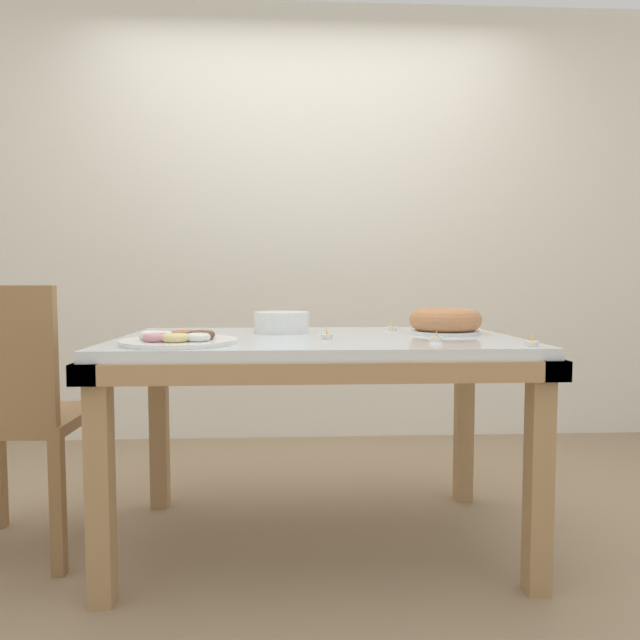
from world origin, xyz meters
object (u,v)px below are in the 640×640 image
Objects in this scene: chair at (13,409)px; cake_chocolate_round at (445,321)px; plate_stack at (281,322)px; tealight_near_front at (327,336)px; tealight_left_edge at (392,328)px; pastry_platter at (178,339)px; tealight_near_cakes at (532,343)px; tealight_right_edge at (436,338)px.

cake_chocolate_round is at bearing 6.04° from chair.
plate_stack is 0.31m from tealight_near_front.
pastry_platter is at bearing -148.88° from tealight_left_edge.
tealight_left_edge is (1.35, 0.30, 0.24)m from chair.
chair is at bearing -173.96° from cake_chocolate_round.
pastry_platter is 9.12× the size of tealight_near_front.
cake_chocolate_round is at bearing -7.30° from plate_stack.
tealight_left_edge is (0.76, 0.46, -0.00)m from pastry_platter.
tealight_left_edge and tealight_near_cakes have the same top height.
tealight_near_cakes is at bearing -6.61° from pastry_platter.
chair is 2.58× the size of pastry_platter.
chair is 23.50× the size of tealight_near_cakes.
tealight_right_edge is at bearing 2.64° from pastry_platter.
tealight_left_edge is at bearing 118.89° from tealight_near_cakes.
cake_chocolate_round is at bearing 22.23° from tealight_near_front.
tealight_left_edge is 0.66m from tealight_near_cakes.
plate_stack is at bearing 51.17° from pastry_platter.
tealight_right_edge is 0.37m from tealight_near_front.
chair reaches higher than tealight_right_edge.
plate_stack is 5.25× the size of tealight_near_cakes.
chair is 23.50× the size of tealight_left_edge.
chair is 0.97m from plate_stack.
tealight_near_cakes is (0.32, -0.58, 0.00)m from tealight_left_edge.
pastry_platter reaches higher than tealight_near_front.
chair is 1.40m from tealight_left_edge.
plate_stack reaches higher than tealight_left_edge.
plate_stack is at bearing -171.69° from tealight_left_edge.
cake_chocolate_round is 0.74× the size of pastry_platter.
tealight_near_front is (-0.46, -0.19, -0.04)m from cake_chocolate_round.
chair reaches higher than tealight_left_edge.
tealight_near_cakes is 1.00× the size of tealight_right_edge.
tealight_near_cakes is 0.65m from tealight_near_front.
plate_stack is 5.25× the size of tealight_near_front.
pastry_platter is 0.50m from plate_stack.
pastry_platter is 1.09m from tealight_near_cakes.
tealight_left_edge and tealight_right_edge have the same top height.
pastry_platter is at bearing -128.83° from plate_stack.
tealight_near_cakes and tealight_near_front have the same top height.
tealight_left_edge is at bearing 12.76° from chair.
plate_stack is 0.62m from tealight_right_edge.
chair reaches higher than pastry_platter.
tealight_right_edge is at bearing -13.93° from tealight_near_front.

